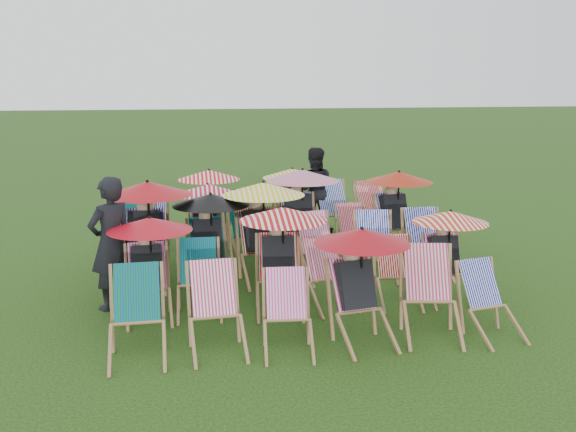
{
  "coord_description": "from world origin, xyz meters",
  "views": [
    {
      "loc": [
        -1.38,
        -8.62,
        2.86
      ],
      "look_at": [
        0.02,
        0.27,
        0.9
      ],
      "focal_mm": 40.0,
      "sensor_mm": 36.0,
      "label": 1
    }
  ],
  "objects": [
    {
      "name": "deckchair_17",
      "position": [
        2.03,
        -0.01,
        0.47
      ],
      "size": [
        0.65,
        0.89,
        0.94
      ],
      "rotation": [
        0.0,
        0.0,
        -0.03
      ],
      "color": "olive",
      "rests_on": "ground"
    },
    {
      "name": "deckchair_23",
      "position": [
        2.03,
        1.33,
        0.7
      ],
      "size": [
        1.12,
        1.21,
        1.33
      ],
      "rotation": [
        0.0,
        0.0,
        0.16
      ],
      "color": "olive",
      "rests_on": "ground"
    },
    {
      "name": "deckchair_29",
      "position": [
        1.99,
        2.31,
        0.49
      ],
      "size": [
        0.82,
        1.01,
        0.98
      ],
      "rotation": [
        0.0,
        0.0,
        0.21
      ],
      "color": "olive",
      "rests_on": "ground"
    },
    {
      "name": "deckchair_24",
      "position": [
        -2.03,
        2.32,
        0.46
      ],
      "size": [
        0.62,
        0.86,
        0.93
      ],
      "rotation": [
        0.0,
        0.0,
        -0.01
      ],
      "color": "olive",
      "rests_on": "ground"
    },
    {
      "name": "deckchair_19",
      "position": [
        -1.13,
        1.27,
        0.64
      ],
      "size": [
        1.02,
        1.06,
        1.21
      ],
      "rotation": [
        0.0,
        0.0,
        -0.01
      ],
      "color": "olive",
      "rests_on": "ground"
    },
    {
      "name": "deckchair_16",
      "position": [
        1.26,
        0.02,
        0.46
      ],
      "size": [
        0.73,
        0.92,
        0.92
      ],
      "rotation": [
        0.0,
        0.0,
        -0.14
      ],
      "color": "olive",
      "rests_on": "ground"
    },
    {
      "name": "deckchair_11",
      "position": [
        1.91,
        -1.04,
        0.61
      ],
      "size": [
        0.98,
        1.03,
        1.16
      ],
      "rotation": [
        0.0,
        0.0,
        -0.07
      ],
      "color": "olive",
      "rests_on": "ground"
    },
    {
      "name": "person_rear",
      "position": [
        0.91,
        2.88,
        0.8
      ],
      "size": [
        0.84,
        0.7,
        1.59
      ],
      "primitive_type": "imported",
      "rotation": [
        0.0,
        0.0,
        3.01
      ],
      "color": "black",
      "rests_on": "ground"
    },
    {
      "name": "deckchair_15",
      "position": [
        0.47,
        0.11,
        0.46
      ],
      "size": [
        0.75,
        0.94,
        0.91
      ],
      "rotation": [
        0.0,
        0.0,
        0.2
      ],
      "color": "olive",
      "rests_on": "ground"
    },
    {
      "name": "deckchair_14",
      "position": [
        -0.37,
        0.17,
        0.74
      ],
      "size": [
        1.18,
        1.26,
        1.4
      ],
      "rotation": [
        0.0,
        0.0,
        0.13
      ],
      "color": "olive",
      "rests_on": "ground"
    },
    {
      "name": "deckchair_22",
      "position": [
        1.26,
        1.16,
        0.41
      ],
      "size": [
        0.58,
        0.78,
        0.82
      ],
      "rotation": [
        0.0,
        0.0,
        0.06
      ],
      "color": "olive",
      "rests_on": "ground"
    },
    {
      "name": "deckchair_0",
      "position": [
        -1.96,
        -2.26,
        0.46
      ],
      "size": [
        0.63,
        0.86,
        0.91
      ],
      "rotation": [
        0.0,
        0.0,
        0.03
      ],
      "color": "olive",
      "rests_on": "ground"
    },
    {
      "name": "person_left",
      "position": [
        -2.36,
        -0.69,
        0.84
      ],
      "size": [
        0.73,
        0.7,
        1.68
      ],
      "primitive_type": "imported",
      "rotation": [
        0.0,
        0.0,
        3.83
      ],
      "color": "black",
      "rests_on": "ground"
    },
    {
      "name": "deckchair_3",
      "position": [
        0.43,
        -2.2,
        0.66
      ],
      "size": [
        1.06,
        1.15,
        1.25
      ],
      "rotation": [
        0.0,
        0.0,
        0.18
      ],
      "color": "olive",
      "rests_on": "ground"
    },
    {
      "name": "deckchair_9",
      "position": [
        0.33,
        -1.08,
        0.42
      ],
      "size": [
        0.71,
        0.87,
        0.85
      ],
      "rotation": [
        0.0,
        0.0,
        0.21
      ],
      "color": "olive",
      "rests_on": "ground"
    },
    {
      "name": "deckchair_26",
      "position": [
        -0.49,
        2.27,
        0.45
      ],
      "size": [
        0.62,
        0.85,
        0.89
      ],
      "rotation": [
        0.0,
        0.0,
        0.04
      ],
      "color": "olive",
      "rests_on": "ground"
    },
    {
      "name": "deckchair_21",
      "position": [
        0.38,
        1.28,
        0.74
      ],
      "size": [
        1.19,
        1.23,
        1.41
      ],
      "rotation": [
        0.0,
        0.0,
        0.01
      ],
      "color": "olive",
      "rests_on": "ground"
    },
    {
      "name": "deckchair_7",
      "position": [
        -1.3,
        -1.05,
        0.43
      ],
      "size": [
        0.59,
        0.81,
        0.87
      ],
      "rotation": [
        0.0,
        0.0,
        -0.02
      ],
      "color": "olive",
      "rests_on": "ground"
    },
    {
      "name": "deckchair_2",
      "position": [
        -0.4,
        -2.33,
        0.41
      ],
      "size": [
        0.6,
        0.8,
        0.82
      ],
      "rotation": [
        0.0,
        0.0,
        -0.08
      ],
      "color": "olive",
      "rests_on": "ground"
    },
    {
      "name": "deckchair_20",
      "position": [
        -0.46,
        1.19,
        0.43
      ],
      "size": [
        0.71,
        0.88,
        0.87
      ],
      "rotation": [
        0.0,
        0.0,
        0.18
      ],
      "color": "olive",
      "rests_on": "ground"
    },
    {
      "name": "deckchair_18",
      "position": [
        -2.12,
        1.13,
        0.47
      ],
      "size": [
        0.78,
        0.97,
        0.94
      ],
      "rotation": [
        0.0,
        0.0,
        0.19
      ],
      "color": "olive",
      "rests_on": "ground"
    },
    {
      "name": "deckchair_1",
      "position": [
        -1.14,
        -2.21,
        0.45
      ],
      "size": [
        0.66,
        0.87,
        0.9
      ],
      "rotation": [
        0.0,
        0.0,
        0.08
      ],
      "color": "olive",
      "rests_on": "ground"
    },
    {
      "name": "deckchair_8",
      "position": [
        -0.3,
        -1.09,
        0.68
      ],
      "size": [
        1.09,
        1.15,
        1.29
      ],
      "rotation": [
        0.0,
        0.0,
        -0.09
      ],
      "color": "olive",
      "rests_on": "ground"
    },
    {
      "name": "deckchair_25",
      "position": [
        -1.09,
        2.35,
        0.68
      ],
      "size": [
        1.08,
        1.14,
        1.28
      ],
      "rotation": [
        0.0,
        0.0,
        -0.12
      ],
      "color": "olive",
      "rests_on": "ground"
    },
    {
      "name": "ground",
      "position": [
        0.0,
        0.0,
        0.0
      ],
      "size": [
        100.0,
        100.0,
        0.0
      ],
      "primitive_type": "plane",
      "color": "black",
      "rests_on": "ground"
    },
    {
      "name": "deckchair_5",
      "position": [
        1.91,
        -2.3,
        0.41
      ],
      "size": [
        0.68,
        0.84,
        0.81
      ],
      "rotation": [
        0.0,
        0.0,
        0.2
      ],
      "color": "olive",
      "rests_on": "ground"
    },
    {
      "name": "deckchair_10",
      "position": [
        1.22,
        -1.11,
        0.42
      ],
      "size": [
        0.6,
        0.8,
        0.83
      ],
      "rotation": [
        0.0,
        0.0,
        -0.07
      ],
      "color": "olive",
      "rests_on": "ground"
    },
    {
      "name": "deckchair_28",
      "position": [
        1.26,
        2.41,
        0.5
      ],
      "size": [
        0.81,
        1.02,
        1.0
      ],
      "rotation": [
        0.0,
        0.0,
        0.17
      ],
      "color": "olive",
      "rests_on": "ground"
    },
    {
      "name": "deckchair_12",
      "position": [
        -2.0,
        0.18,
        0.76
      ],
      "size": [
        1.22,
        1.27,
        1.45
      ],
      "rotation": [
        0.0,
        0.0,
        -0.04
      ],
      "color": "olive",
      "rests_on": "ground"
    },
    {
      "name": "deckchair_13",
      "position": [
        -1.12,
        0.08,
        0.67
      ],
      "size": [
        1.07,
        1.14,
        1.27
      ],
      "rotation": [
        0.0,
        0.0,
        0.1
      ],
      "color": "olive",
      "rests_on": "ground"
    },
    {
      "name": "deckchair_4",
      "position": [
        1.24,
        -2.18,
        0.48
      ],
      "size": [
        0.78,
        0.99,
        0.97
      ],
      "rotation": [
        0.0,
        0.0,
        -0.17
      ],
      "color": "olive",
      "rests_on": "ground"
    },
    {
      "name": "deckchair_27",
      "position": [
        0.42,
        2.46,
        0.66
      ],
      "size": [
        1.06,
        1.12,
        1.26
      ],
      "rotation": [
        0.0,
        0.0,
        0.07
      ],
      "color": "olive",
      "rests_on": "ground"
    },
    {
      "name": "deckchair_6",
      "position": [
        -1.89,
        -1.08,
        0.64
      ],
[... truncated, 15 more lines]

